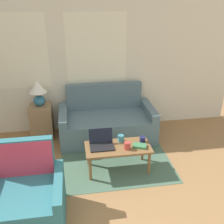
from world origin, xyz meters
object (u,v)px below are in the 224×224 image
cup_white (142,139)px  book_red (140,146)px  armchair (26,200)px  table_lamp (38,91)px  coffee_table (118,149)px  cup_navy (121,138)px  cup_yellow (127,146)px  laptop (101,143)px  couch (107,122)px

cup_white → book_red: 0.16m
armchair → cup_white: armchair is taller
table_lamp → coffee_table: size_ratio=0.48×
book_red → coffee_table: bearing=169.1°
book_red → table_lamp: bearing=140.0°
table_lamp → cup_navy: bearing=-40.1°
cup_white → armchair: bearing=-152.2°
cup_yellow → cup_white: (0.27, 0.16, -0.01)m
cup_navy → coffee_table: bearing=-116.2°
armchair → table_lamp: 2.11m
coffee_table → cup_yellow: size_ratio=8.98×
laptop → cup_white: size_ratio=3.98×
armchair → laptop: armchair is taller
couch → cup_white: couch is taller
cup_yellow → book_red: (0.19, 0.02, -0.04)m
armchair → coffee_table: armchair is taller
armchair → cup_navy: size_ratio=9.01×
cup_yellow → table_lamp: bearing=135.6°
laptop → cup_white: laptop is taller
laptop → book_red: size_ratio=1.52×
couch → armchair: 2.21m
table_lamp → couch: bearing=-7.5°
armchair → book_red: size_ratio=4.02×
cup_white → book_red: (-0.08, -0.14, -0.02)m
couch → book_red: size_ratio=7.37×
couch → cup_yellow: (0.14, -1.15, 0.18)m
cup_navy → cup_yellow: bearing=-77.4°
couch → book_red: couch is taller
laptop → book_red: bearing=-11.6°
cup_yellow → laptop: bearing=159.4°
coffee_table → cup_white: 0.41m
table_lamp → cup_white: (1.61, -1.15, -0.47)m
couch → armchair: bearing=-123.3°
armchair → cup_navy: bearing=35.3°
cup_navy → book_red: 0.32m
book_red → armchair: bearing=-155.0°
armchair → book_red: 1.72m
laptop → cup_navy: 0.32m
cup_white → book_red: size_ratio=0.38×
armchair → book_red: armchair is taller
armchair → laptop: (0.99, 0.84, 0.18)m
armchair → cup_yellow: size_ratio=8.63×
laptop → cup_white: 0.64m
table_lamp → laptop: (0.97, -1.17, -0.46)m
table_lamp → cup_navy: table_lamp is taller
table_lamp → cup_white: table_lamp is taller
couch → laptop: (-0.22, -1.01, 0.18)m
book_red → couch: bearing=106.6°
cup_yellow → cup_white: size_ratio=1.22×
couch → table_lamp: size_ratio=3.68×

